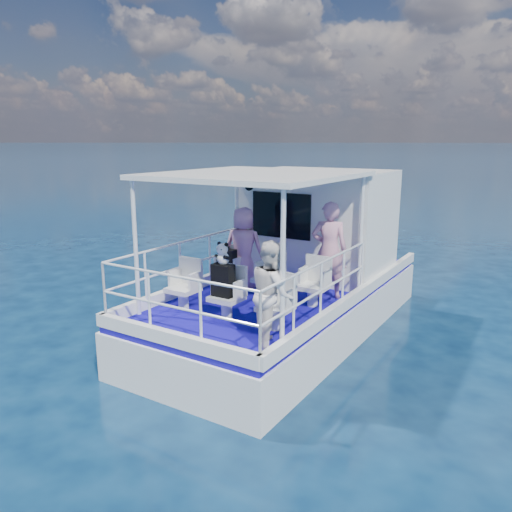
{
  "coord_description": "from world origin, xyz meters",
  "views": [
    {
      "loc": [
        4.44,
        -7.31,
        3.69
      ],
      "look_at": [
        0.12,
        -0.4,
        1.81
      ],
      "focal_mm": 35.0,
      "sensor_mm": 36.0,
      "label": 1
    }
  ],
  "objects_px": {
    "backpack_center": "(223,280)",
    "passenger_stbd_aft": "(272,293)",
    "panda": "(223,253)",
    "passenger_port_fwd": "(243,248)"
  },
  "relations": [
    {
      "from": "passenger_port_fwd",
      "to": "panda",
      "type": "height_order",
      "value": "passenger_port_fwd"
    },
    {
      "from": "panda",
      "to": "backpack_center",
      "type": "bearing_deg",
      "value": -104.53
    },
    {
      "from": "backpack_center",
      "to": "passenger_stbd_aft",
      "type": "bearing_deg",
      "value": -21.63
    },
    {
      "from": "passenger_port_fwd",
      "to": "panda",
      "type": "distance_m",
      "value": 1.76
    },
    {
      "from": "panda",
      "to": "passenger_port_fwd",
      "type": "bearing_deg",
      "value": 112.78
    },
    {
      "from": "passenger_port_fwd",
      "to": "panda",
      "type": "xyz_separation_m",
      "value": [
        0.67,
        -1.6,
        0.29
      ]
    },
    {
      "from": "backpack_center",
      "to": "panda",
      "type": "bearing_deg",
      "value": 75.47
    },
    {
      "from": "passenger_stbd_aft",
      "to": "backpack_center",
      "type": "relative_size",
      "value": 2.85
    },
    {
      "from": "backpack_center",
      "to": "panda",
      "type": "height_order",
      "value": "panda"
    },
    {
      "from": "passenger_stbd_aft",
      "to": "panda",
      "type": "bearing_deg",
      "value": 26.04
    }
  ]
}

